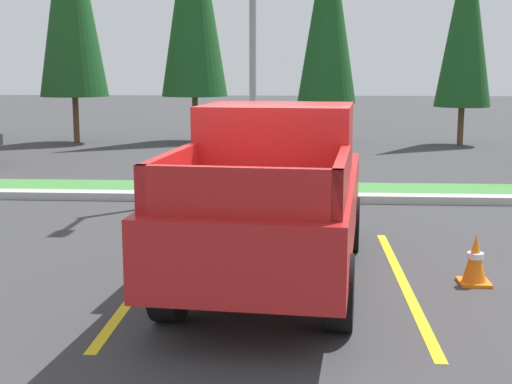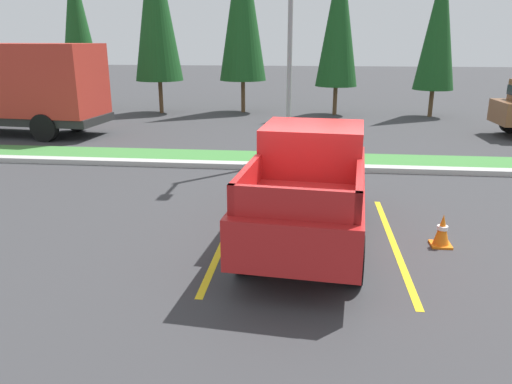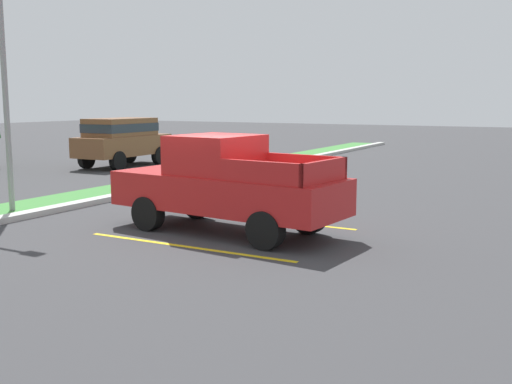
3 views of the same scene
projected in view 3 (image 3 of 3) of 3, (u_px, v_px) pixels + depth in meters
name	position (u px, v px, depth m)	size (l,w,h in m)	color
ground_plane	(221.00, 231.00, 13.16)	(120.00, 120.00, 0.00)	#38383A
parking_line_near	(186.00, 247.00, 11.78)	(0.12, 4.80, 0.01)	yellow
parking_line_far	(261.00, 220.00, 14.47)	(0.12, 4.80, 0.01)	yellow
curb_strip	(57.00, 209.00, 15.53)	(56.00, 0.40, 0.15)	#B2B2AD
grass_median	(27.00, 207.00, 16.07)	(56.00, 1.80, 0.06)	#42843D
pickup_truck_main	(225.00, 185.00, 13.00)	(2.39, 5.38, 2.10)	black
suv_distant	(122.00, 138.00, 26.11)	(4.64, 2.04, 2.10)	black
street_light	(8.00, 68.00, 14.80)	(0.24, 1.49, 6.17)	gray
traffic_cone	(278.00, 203.00, 15.13)	(0.36, 0.36, 0.60)	orange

